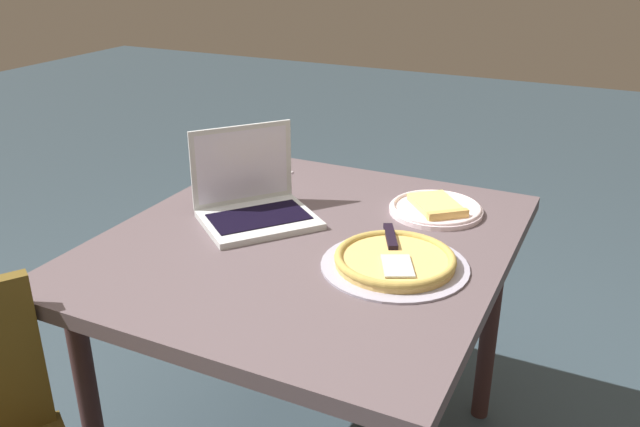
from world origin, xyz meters
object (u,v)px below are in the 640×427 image
(dining_table, at_px, (308,264))
(pizza_tray, at_px, (395,260))
(laptop, at_px, (253,201))
(pizza_plate, at_px, (436,208))
(table_knife, at_px, (251,168))

(dining_table, distance_m, pizza_tray, 0.29)
(laptop, xyz_separation_m, pizza_plate, (-0.26, 0.46, -0.04))
(dining_table, distance_m, pizza_plate, 0.41)
(dining_table, height_order, table_knife, table_knife)
(laptop, bearing_deg, dining_table, 76.04)
(pizza_tray, relative_size, table_knife, 1.46)
(dining_table, relative_size, pizza_tray, 3.15)
(table_knife, bearing_deg, laptop, 32.60)
(dining_table, bearing_deg, pizza_tray, 77.83)
(table_knife, bearing_deg, dining_table, 46.52)
(dining_table, xyz_separation_m, laptop, (-0.05, -0.20, 0.13))
(dining_table, xyz_separation_m, pizza_tray, (0.06, 0.27, 0.10))
(laptop, bearing_deg, table_knife, -147.40)
(dining_table, bearing_deg, table_knife, -133.48)
(dining_table, bearing_deg, laptop, -103.96)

